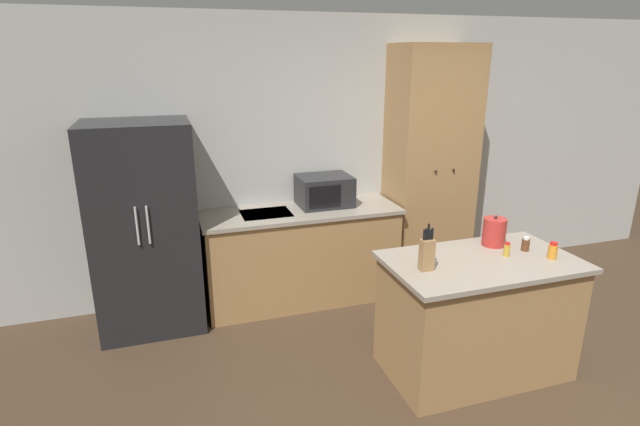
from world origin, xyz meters
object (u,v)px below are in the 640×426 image
object	(u,v)px
refrigerator	(145,228)
pantry_cabinet	(430,169)
knife_block	(427,253)
spice_bottle_amber_oil	(507,250)
microwave	(324,191)
spice_bottle_tall_dark	(553,251)
spice_bottle_short_red	(526,244)
kettle	(494,232)

from	to	relation	value
refrigerator	pantry_cabinet	distance (m)	2.68
knife_block	spice_bottle_amber_oil	world-z (taller)	knife_block
microwave	spice_bottle_amber_oil	world-z (taller)	microwave
spice_bottle_tall_dark	spice_bottle_amber_oil	world-z (taller)	spice_bottle_tall_dark
pantry_cabinet	microwave	bearing A→B (deg)	177.66
spice_bottle_tall_dark	spice_bottle_amber_oil	xyz separation A→B (m)	(-0.28, 0.13, -0.01)
pantry_cabinet	spice_bottle_short_red	world-z (taller)	pantry_cabinet
pantry_cabinet	kettle	world-z (taller)	pantry_cabinet
refrigerator	kettle	bearing A→B (deg)	-26.03
kettle	microwave	bearing A→B (deg)	123.69
spice_bottle_short_red	kettle	distance (m)	0.23
pantry_cabinet	spice_bottle_amber_oil	xyz separation A→B (m)	(-0.22, -1.50, -0.24)
spice_bottle_short_red	kettle	bearing A→B (deg)	133.11
pantry_cabinet	spice_bottle_short_red	xyz separation A→B (m)	(-0.03, -1.45, -0.24)
microwave	spice_bottle_amber_oil	size ratio (longest dim) A/B	4.73
knife_block	kettle	xyz separation A→B (m)	(0.70, 0.25, -0.01)
spice_bottle_amber_oil	kettle	world-z (taller)	kettle
refrigerator	knife_block	world-z (taller)	refrigerator
pantry_cabinet	knife_block	distance (m)	1.78
spice_bottle_short_red	spice_bottle_amber_oil	size ratio (longest dim) A/B	1.02
refrigerator	pantry_cabinet	bearing A→B (deg)	1.61
kettle	knife_block	bearing A→B (deg)	-160.62
microwave	knife_block	bearing A→B (deg)	-83.35
microwave	spice_bottle_tall_dark	xyz separation A→B (m)	(1.12, -1.68, -0.09)
spice_bottle_tall_dark	spice_bottle_short_red	bearing A→B (deg)	113.75
refrigerator	spice_bottle_tall_dark	world-z (taller)	refrigerator
spice_bottle_tall_dark	kettle	bearing A→B (deg)	124.09
spice_bottle_amber_oil	kettle	size ratio (longest dim) A/B	0.44
refrigerator	pantry_cabinet	size ratio (longest dim) A/B	0.75
pantry_cabinet	microwave	xyz separation A→B (m)	(-1.07, 0.04, -0.14)
refrigerator	spice_bottle_amber_oil	size ratio (longest dim) A/B	16.99
microwave	knife_block	distance (m)	1.59
refrigerator	spice_bottle_tall_dark	distance (m)	3.14
refrigerator	kettle	size ratio (longest dim) A/B	7.55
refrigerator	spice_bottle_short_red	distance (m)	2.98
refrigerator	spice_bottle_short_red	world-z (taller)	refrigerator
spice_bottle_short_red	microwave	bearing A→B (deg)	124.85
refrigerator	spice_bottle_short_red	size ratio (longest dim) A/B	16.63
knife_block	spice_bottle_amber_oil	xyz separation A→B (m)	(0.66, 0.04, -0.07)
spice_bottle_amber_oil	microwave	bearing A→B (deg)	118.73
pantry_cabinet	spice_bottle_amber_oil	size ratio (longest dim) A/B	22.72
microwave	spice_bottle_tall_dark	distance (m)	2.02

